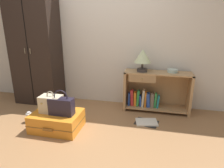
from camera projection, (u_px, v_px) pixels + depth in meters
The scene contains 11 objects.
ground_plane at pixel (72, 145), 2.42m from camera, with size 9.00×9.00×0.00m, color #9E7047.
back_wall at pixel (103, 30), 3.42m from camera, with size 6.40×0.10×2.60m, color silver.
wardrobe at pixel (36, 49), 3.48m from camera, with size 0.81×0.47×1.96m.
bookshelf at pixel (154, 92), 3.30m from camera, with size 1.08×0.35×0.67m.
table_lamp at pixel (143, 57), 3.14m from camera, with size 0.27×0.27×0.36m.
bowl at pixel (173, 71), 3.15m from camera, with size 0.16×0.16×0.05m, color silver.
suitcase_large at pixel (57, 121), 2.75m from camera, with size 0.67×0.50×0.25m.
train_case at pixel (51, 104), 2.71m from camera, with size 0.29×0.20×0.31m.
handbag at pixel (61, 106), 2.63m from camera, with size 0.33×0.14×0.35m.
bottle at pixel (29, 117), 2.95m from camera, with size 0.08×0.08×0.17m.
open_book_on_floor at pixel (147, 122), 2.95m from camera, with size 0.38×0.31×0.02m.
Camera 1 is at (0.93, -1.92, 1.45)m, focal length 31.57 mm.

